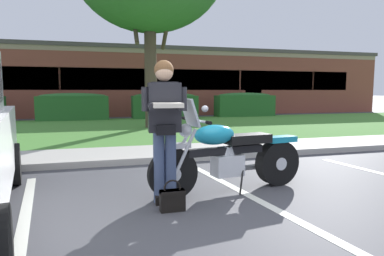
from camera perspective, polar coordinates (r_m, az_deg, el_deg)
ground_plane at (r=3.73m, az=5.11°, el=-15.00°), size 140.00×140.00×0.00m
curb_strip at (r=6.50m, az=-4.55°, el=-5.18°), size 60.00×0.20×0.12m
concrete_walk at (r=7.33m, az=-5.89°, el=-4.05°), size 60.00×1.50×0.08m
grass_lawn at (r=12.11m, az=-9.98°, el=-0.07°), size 60.00×8.25×0.06m
stall_stripe_0 at (r=3.75m, az=-26.48°, el=-15.43°), size 0.64×4.38×0.01m
stall_stripe_1 at (r=4.17m, az=13.13°, el=-12.72°), size 0.64×4.38×0.01m
motorcycle at (r=4.63m, az=7.00°, el=-4.48°), size 2.24×0.82×1.26m
rider_person at (r=4.05m, az=-4.59°, el=1.40°), size 0.53×0.60×1.70m
handbag at (r=3.92m, az=-3.29°, el=-11.63°), size 0.28×0.13×0.36m
hedge_center_left at (r=15.97m, az=-19.20°, el=3.43°), size 3.02×0.90×1.24m
hedge_center_right at (r=16.27m, az=-4.54°, el=3.80°), size 3.07×0.90×1.24m
hedge_right at (r=17.57m, az=8.77°, el=3.93°), size 3.00×0.90×1.24m
brick_building at (r=22.40m, az=-7.95°, el=7.50°), size 28.08×8.94×3.69m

